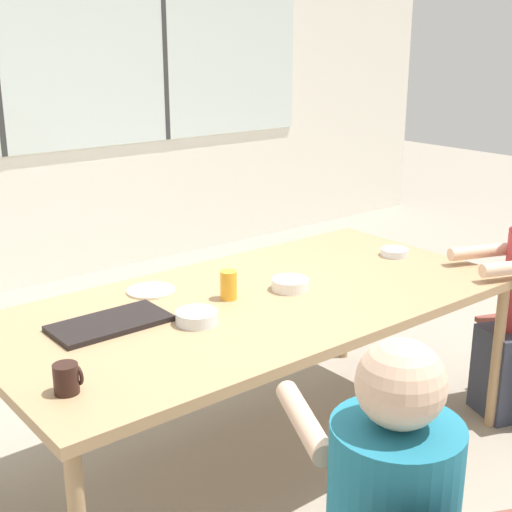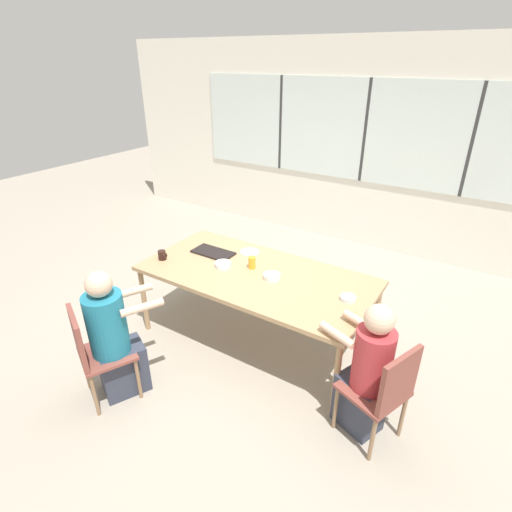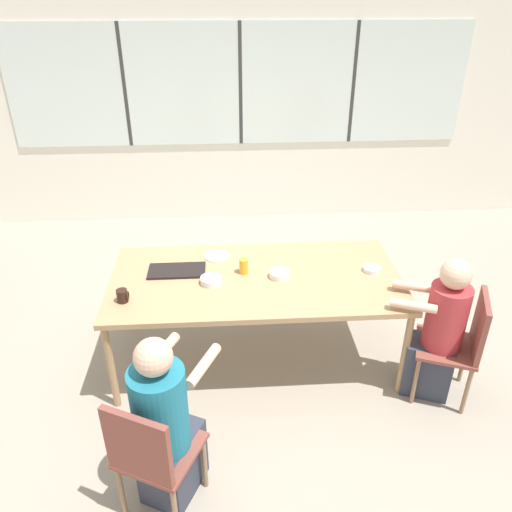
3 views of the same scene
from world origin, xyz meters
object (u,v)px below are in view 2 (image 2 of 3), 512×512
person_man_blue_shirt (114,340)px  bowl_cereal (223,265)px  chair_for_man_blue_shirt (93,349)px  person_woman_green_shirt (366,374)px  juice_glass (252,263)px  bowl_white_shallow (272,277)px  chair_for_woman_green_shirt (385,389)px  bowl_fruit (348,298)px  coffee_mug (162,255)px

person_man_blue_shirt → bowl_cereal: (0.24, 1.13, 0.24)m
chair_for_man_blue_shirt → person_man_blue_shirt: 0.16m
person_woman_green_shirt → juice_glass: person_woman_green_shirt is taller
juice_glass → person_man_blue_shirt: bearing=-111.1°
bowl_cereal → bowl_white_shallow: bearing=6.0°
chair_for_woman_green_shirt → person_man_blue_shirt: size_ratio=0.74×
bowl_fruit → bowl_cereal: bearing=-175.6°
person_man_blue_shirt → bowl_white_shallow: 1.43m
person_woman_green_shirt → coffee_mug: 2.20m
person_man_blue_shirt → bowl_fruit: bearing=65.8°
chair_for_woman_green_shirt → person_woman_green_shirt: person_woman_green_shirt is taller
coffee_mug → bowl_fruit: 1.84m
chair_for_woman_green_shirt → juice_glass: bearing=88.9°
chair_for_man_blue_shirt → person_man_blue_shirt: bearing=90.0°
coffee_mug → juice_glass: size_ratio=0.79×
coffee_mug → bowl_cereal: (0.60, 0.20, -0.02)m
person_woman_green_shirt → bowl_fruit: bearing=56.3°
juice_glass → bowl_cereal: size_ratio=0.75×
juice_glass → bowl_cereal: juice_glass is taller
chair_for_man_blue_shirt → coffee_mug: 1.15m
bowl_white_shallow → bowl_cereal: bearing=-174.0°
person_man_blue_shirt → juice_glass: person_man_blue_shirt is taller
person_man_blue_shirt → coffee_mug: bearing=136.6°
person_woman_green_shirt → chair_for_man_blue_shirt: bearing=135.6°
person_man_blue_shirt → juice_glass: 1.38m
chair_for_woman_green_shirt → bowl_white_shallow: 1.35m
person_woman_green_shirt → bowl_cereal: bearing=96.3°
chair_for_woman_green_shirt → bowl_white_shallow: chair_for_woman_green_shirt is taller
chair_for_man_blue_shirt → bowl_fruit: 2.07m
chair_for_woman_green_shirt → chair_for_man_blue_shirt: same height
person_woman_green_shirt → bowl_cereal: 1.65m
juice_glass → bowl_fruit: bearing=-2.1°
person_woman_green_shirt → person_man_blue_shirt: (-1.82, -0.72, 0.01)m
chair_for_woman_green_shirt → bowl_fruit: (-0.51, 0.56, 0.25)m
bowl_white_shallow → bowl_fruit: 0.71m
bowl_fruit → coffee_mug: bearing=-170.9°
person_woman_green_shirt → person_man_blue_shirt: bearing=132.6°
juice_glass → bowl_cereal: 0.28m
bowl_cereal → juice_glass: bearing=27.9°
person_man_blue_shirt → bowl_white_shallow: (0.75, 1.19, 0.24)m
person_man_blue_shirt → bowl_white_shallow: size_ratio=7.44×
chair_for_man_blue_shirt → coffee_mug: size_ratio=9.21×
chair_for_woman_green_shirt → bowl_white_shallow: size_ratio=5.52×
person_man_blue_shirt → juice_glass: bearing=94.6°
coffee_mug → bowl_white_shallow: 1.14m
person_woman_green_shirt → juice_glass: size_ratio=9.46×
bowl_white_shallow → juice_glass: bearing=163.9°
person_man_blue_shirt → bowl_fruit: person_man_blue_shirt is taller
person_man_blue_shirt → coffee_mug: (-0.36, 0.94, 0.27)m
coffee_mug → chair_for_woman_green_shirt: bearing=-6.7°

